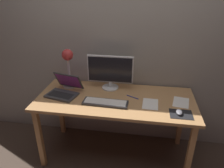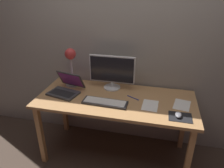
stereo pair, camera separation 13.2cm
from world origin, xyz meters
TOP-DOWN VIEW (x-y plane):
  - ground_plane at (0.00, 0.00)m, footprint 4.80×4.80m
  - back_wall at (0.00, 0.40)m, footprint 4.80×0.06m
  - desk at (0.00, 0.00)m, footprint 1.60×0.70m
  - monitor at (-0.09, 0.22)m, footprint 0.49×0.18m
  - keyboard_main at (-0.08, -0.13)m, footprint 0.44×0.16m
  - laptop at (-0.54, 0.02)m, footprint 0.37×0.36m
  - desk_lamp at (-0.54, 0.19)m, footprint 0.16×0.16m
  - mousepad at (0.62, -0.20)m, footprint 0.20×0.16m
  - mouse at (0.60, -0.20)m, footprint 0.06×0.10m
  - paper_sheet_near_mouse at (0.35, -0.06)m, footprint 0.16×0.22m
  - paper_sheet_by_keyboard at (0.65, 0.01)m, footprint 0.18×0.23m
  - pen at (0.17, 0.04)m, footprint 0.13×0.07m

SIDE VIEW (x-z plane):
  - ground_plane at x=0.00m, z-range 0.00..0.00m
  - desk at x=0.00m, z-range 0.29..1.03m
  - paper_sheet_near_mouse at x=0.35m, z-range 0.74..0.74m
  - paper_sheet_by_keyboard at x=0.65m, z-range 0.74..0.74m
  - mousepad at x=0.62m, z-range 0.74..0.74m
  - pen at x=0.17m, z-range 0.74..0.75m
  - keyboard_main at x=-0.08m, z-range 0.74..0.76m
  - mouse at x=0.60m, z-range 0.74..0.78m
  - laptop at x=-0.54m, z-range 0.70..0.90m
  - monitor at x=-0.09m, z-range 0.76..1.13m
  - desk_lamp at x=-0.54m, z-range 0.82..1.25m
  - back_wall at x=0.00m, z-range 0.00..2.60m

